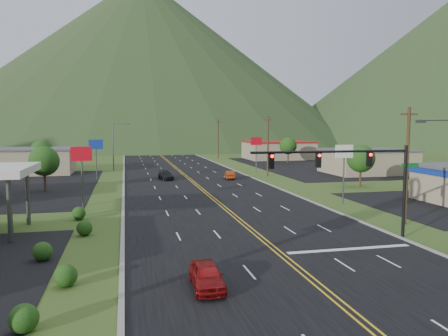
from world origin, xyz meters
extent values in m
cylinder|color=black|center=(10.50, 14.00, 3.50)|extent=(0.24, 0.24, 7.00)
cylinder|color=black|center=(4.50, 14.00, 6.60)|extent=(12.00, 0.18, 0.18)
cube|color=#0C591E|center=(10.90, 14.00, 5.50)|extent=(1.40, 0.06, 0.30)
cube|color=black|center=(7.50, 14.00, 6.00)|extent=(0.35, 0.28, 1.05)
sphere|color=#FF0C05|center=(7.50, 13.82, 6.35)|extent=(0.22, 0.22, 0.22)
cube|color=black|center=(3.50, 14.00, 6.00)|extent=(0.35, 0.28, 1.05)
sphere|color=#FF0C05|center=(3.50, 13.82, 6.35)|extent=(0.22, 0.22, 0.22)
cube|color=black|center=(0.00, 14.00, 6.00)|extent=(0.35, 0.28, 1.05)
sphere|color=#FF0C05|center=(0.00, 13.82, 6.35)|extent=(0.22, 0.22, 0.22)
cylinder|color=#59595E|center=(10.06, 10.00, 8.80)|extent=(2.88, 0.12, 0.12)
cube|color=#59595E|center=(8.62, 10.00, 8.70)|extent=(0.60, 0.25, 0.18)
cylinder|color=#59595E|center=(-12.00, 70.00, 4.50)|extent=(0.20, 0.20, 9.00)
cylinder|color=#59595E|center=(-10.56, 70.00, 8.80)|extent=(2.88, 0.12, 0.12)
cube|color=#59595E|center=(-9.12, 70.00, 8.70)|extent=(0.60, 0.25, 0.18)
cylinder|color=#59595E|center=(-18.00, 19.00, 2.50)|extent=(0.36, 0.36, 5.00)
cylinder|color=#59595E|center=(-18.00, 25.00, 2.50)|extent=(0.36, 0.36, 5.00)
cube|color=tan|center=(-28.00, 68.00, 2.10)|extent=(18.00, 11.00, 4.20)
cube|color=#4C4C51|center=(-28.00, 68.00, 4.35)|extent=(18.40, 11.40, 0.30)
cube|color=tan|center=(32.00, 55.00, 2.00)|extent=(14.00, 11.00, 4.00)
cube|color=#4C4C51|center=(32.00, 55.00, 4.15)|extent=(14.40, 11.40, 0.30)
cube|color=tan|center=(28.00, 90.00, 2.10)|extent=(16.00, 12.00, 4.20)
cube|color=maroon|center=(28.00, 90.00, 4.35)|extent=(16.40, 12.40, 0.30)
cylinder|color=#59595E|center=(-14.00, 30.00, 2.50)|extent=(0.16, 0.16, 5.00)
cube|color=red|center=(-14.00, 30.00, 5.70)|extent=(2.00, 0.18, 1.40)
cylinder|color=#59595E|center=(-14.00, 52.00, 2.50)|extent=(0.16, 0.16, 5.00)
cube|color=navy|center=(-14.00, 52.00, 5.70)|extent=(2.00, 0.18, 1.40)
cylinder|color=#59595E|center=(13.00, 28.00, 2.50)|extent=(0.16, 0.16, 5.00)
cube|color=white|center=(13.00, 28.00, 5.70)|extent=(2.00, 0.18, 1.40)
cylinder|color=#59595E|center=(13.00, 60.00, 2.50)|extent=(0.16, 0.16, 5.00)
cube|color=red|center=(13.00, 60.00, 5.70)|extent=(2.00, 0.18, 1.40)
cylinder|color=#382314|center=(-20.00, 45.00, 1.50)|extent=(0.30, 0.30, 3.00)
sphere|color=#133C11|center=(-20.00, 45.00, 3.90)|extent=(3.84, 3.84, 3.84)
cylinder|color=#382314|center=(-25.00, 72.00, 1.50)|extent=(0.30, 0.30, 3.00)
sphere|color=#133C11|center=(-25.00, 72.00, 3.90)|extent=(3.84, 3.84, 3.84)
cylinder|color=#382314|center=(22.00, 40.00, 1.50)|extent=(0.30, 0.30, 3.00)
sphere|color=#133C11|center=(22.00, 40.00, 3.90)|extent=(3.84, 3.84, 3.84)
cylinder|color=#382314|center=(26.00, 78.00, 1.50)|extent=(0.30, 0.30, 3.00)
sphere|color=#133C11|center=(26.00, 78.00, 3.90)|extent=(3.84, 3.84, 3.84)
cylinder|color=#382314|center=(13.50, 18.00, 5.00)|extent=(0.28, 0.28, 10.00)
cube|color=#382314|center=(13.50, 18.00, 9.40)|extent=(1.60, 0.12, 0.12)
cylinder|color=#382314|center=(13.50, 55.00, 5.00)|extent=(0.28, 0.28, 10.00)
cube|color=#382314|center=(13.50, 55.00, 9.40)|extent=(1.60, 0.12, 0.12)
cylinder|color=#382314|center=(13.50, 95.00, 5.00)|extent=(0.28, 0.28, 10.00)
cube|color=#382314|center=(13.50, 95.00, 9.40)|extent=(1.60, 0.12, 0.12)
cylinder|color=#382314|center=(13.50, 135.00, 5.00)|extent=(0.28, 0.28, 10.00)
cube|color=#382314|center=(13.50, 135.00, 9.40)|extent=(1.60, 0.12, 0.12)
cone|color=#213819|center=(0.00, 220.00, 42.50)|extent=(220.00, 220.00, 85.00)
cone|color=#213819|center=(147.84, 176.19, 35.00)|extent=(180.00, 180.00, 70.00)
imported|color=maroon|center=(-5.83, 7.11, 0.67)|extent=(1.66, 3.95, 1.33)
imported|color=black|center=(-3.72, 53.50, 0.65)|extent=(2.34, 4.64, 1.29)
imported|color=#92350F|center=(6.25, 52.17, 0.64)|extent=(1.88, 4.03, 1.28)
camera|label=1|loc=(-9.82, -14.49, 8.44)|focal=35.00mm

